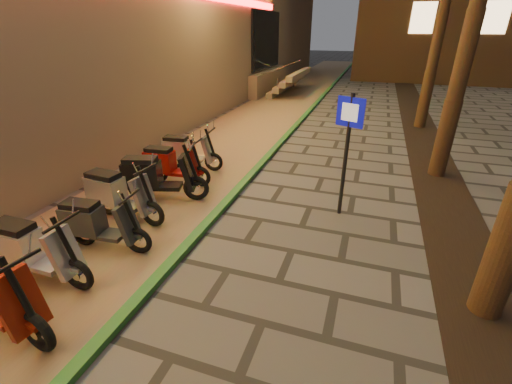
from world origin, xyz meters
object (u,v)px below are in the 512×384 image
(scooter_5, at_px, (31,249))
(pedestrian_sign, at_px, (347,140))
(scooter_9, at_px, (170,164))
(scooter_10, at_px, (186,151))
(scooter_6, at_px, (96,223))
(scooter_8, at_px, (155,176))
(scooter_7, at_px, (117,194))

(scooter_5, bearing_deg, pedestrian_sign, 40.79)
(scooter_9, xyz_separation_m, scooter_10, (-0.11, 0.98, -0.01))
(scooter_6, bearing_deg, scooter_9, 90.24)
(pedestrian_sign, height_order, scooter_8, pedestrian_sign)
(scooter_7, distance_m, scooter_10, 2.79)
(scooter_7, relative_size, scooter_9, 1.05)
(scooter_5, relative_size, scooter_6, 1.06)
(scooter_6, bearing_deg, scooter_5, -114.27)
(scooter_7, bearing_deg, pedestrian_sign, 25.59)
(scooter_6, xyz_separation_m, scooter_10, (-0.41, 3.76, 0.01))
(scooter_9, bearing_deg, scooter_6, -88.05)
(scooter_9, bearing_deg, scooter_7, -96.05)
(scooter_5, xyz_separation_m, scooter_6, (0.32, 0.95, -0.03))
(scooter_5, distance_m, scooter_6, 1.01)
(scooter_6, relative_size, scooter_7, 0.91)
(pedestrian_sign, xyz_separation_m, scooter_7, (-4.13, -1.59, -1.03))
(scooter_8, bearing_deg, scooter_7, -122.97)
(pedestrian_sign, distance_m, scooter_9, 4.21)
(scooter_7, bearing_deg, scooter_6, -65.32)
(scooter_5, relative_size, scooter_8, 0.92)
(scooter_7, height_order, scooter_9, scooter_7)
(scooter_10, bearing_deg, pedestrian_sign, -22.23)
(pedestrian_sign, height_order, scooter_9, pedestrian_sign)
(scooter_8, bearing_deg, scooter_10, 82.08)
(scooter_5, height_order, scooter_6, scooter_5)
(pedestrian_sign, bearing_deg, scooter_6, -122.83)
(pedestrian_sign, xyz_separation_m, scooter_10, (-4.18, 1.20, -1.07))
(scooter_5, relative_size, scooter_9, 1.01)
(scooter_7, bearing_deg, scooter_8, 78.94)
(scooter_7, bearing_deg, scooter_10, 95.56)
(scooter_6, bearing_deg, pedestrian_sign, 28.38)
(scooter_6, height_order, scooter_7, scooter_7)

